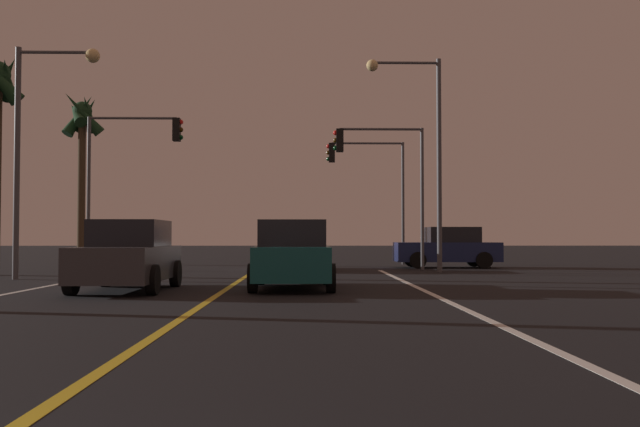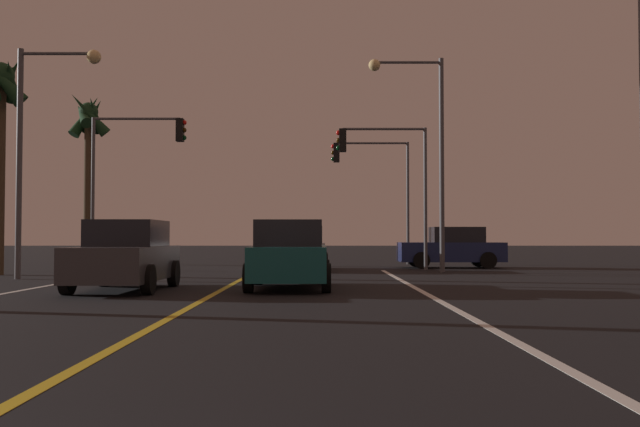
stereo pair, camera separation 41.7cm
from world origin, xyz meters
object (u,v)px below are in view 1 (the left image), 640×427
car_crossing_side (448,248)px  palm_tree_left_far (82,128)px  street_lamp_left_mid (39,128)px  car_lead_same_lane (293,256)px  traffic_light_near_right (380,164)px  traffic_light_far_right (367,173)px  car_ahead_far (299,249)px  street_lamp_right_far (421,135)px  traffic_light_near_left (133,156)px  car_oncoming (128,256)px

car_crossing_side → palm_tree_left_far: (-16.60, 4.06, 5.63)m
street_lamp_left_mid → car_lead_same_lane: bearing=-26.7°
car_lead_same_lane → traffic_light_near_right: traffic_light_near_right is taller
traffic_light_far_right → car_lead_same_lane: bearing=78.3°
car_ahead_far → palm_tree_left_far: (-10.36, 6.13, 5.63)m
palm_tree_left_far → car_ahead_far: bearing=-30.6°
street_lamp_left_mid → car_ahead_far: bearing=36.2°
car_lead_same_lane → street_lamp_right_far: (4.56, 8.08, 4.22)m
street_lamp_right_far → palm_tree_left_far: size_ratio=0.95×
traffic_light_far_right → traffic_light_near_left: bearing=29.7°
car_lead_same_lane → traffic_light_near_left: (-6.46, 9.95, 3.63)m
car_oncoming → car_crossing_side: size_ratio=1.00×
car_oncoming → car_lead_same_lane: 3.99m
traffic_light_near_left → car_crossing_side: bearing=8.2°
car_crossing_side → street_lamp_right_far: bearing=65.1°
car_lead_same_lane → traffic_light_near_right: (3.22, 9.95, 3.34)m
street_lamp_left_mid → car_oncoming: bearing=-48.8°
street_lamp_left_mid → palm_tree_left_far: size_ratio=0.86×
car_crossing_side → traffic_light_near_right: bearing=31.1°
traffic_light_far_right → street_lamp_left_mid: (-11.03, -11.51, 0.32)m
car_lead_same_lane → street_lamp_left_mid: (-7.84, 3.94, 3.79)m
traffic_light_near_right → traffic_light_near_left: size_ratio=0.93×
car_ahead_far → street_lamp_left_mid: bearing=126.2°
car_lead_same_lane → traffic_light_near_right: size_ratio=0.77×
traffic_light_near_right → street_lamp_left_mid: 12.59m
traffic_light_near_right → street_lamp_left_mid: (-11.06, -6.01, 0.44)m
street_lamp_left_mid → palm_tree_left_far: (-2.48, 11.91, 1.85)m
car_crossing_side → traffic_light_far_right: 5.91m
traffic_light_near_left → street_lamp_right_far: bearing=-9.6°
traffic_light_near_right → street_lamp_left_mid: size_ratio=0.79×
car_lead_same_lane → car_ahead_far: bearing=-0.2°
traffic_light_near_right → street_lamp_right_far: (1.34, -1.87, 0.88)m
traffic_light_near_right → palm_tree_left_far: 14.95m
car_lead_same_lane → street_lamp_right_far: 10.20m
car_crossing_side → palm_tree_left_far: bearing=-13.7°
street_lamp_left_mid → palm_tree_left_far: bearing=101.8°
car_lead_same_lane → traffic_light_near_left: size_ratio=0.72×
traffic_light_near_right → traffic_light_far_right: (-0.03, 5.50, 0.13)m
traffic_light_near_left → traffic_light_far_right: traffic_light_near_left is taller
traffic_light_near_right → traffic_light_near_left: 9.69m
traffic_light_near_left → car_lead_same_lane: bearing=-57.0°
traffic_light_near_left → traffic_light_far_right: bearing=29.7°
traffic_light_far_right → car_oncoming: bearing=65.8°
car_ahead_far → car_lead_same_lane: same height
car_ahead_far → street_lamp_left_mid: (-7.88, -5.77, 3.79)m
car_oncoming → car_crossing_side: same height
street_lamp_right_far → car_ahead_far: bearing=-19.9°
car_ahead_far → traffic_light_near_left: 7.45m
traffic_light_near_right → traffic_light_far_right: size_ratio=0.97×
traffic_light_far_right → traffic_light_near_right: bearing=90.4°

